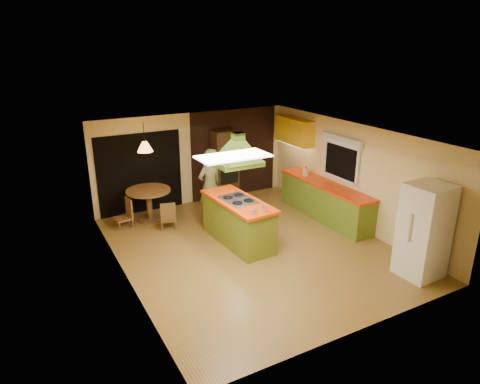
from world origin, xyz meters
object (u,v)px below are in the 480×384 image
kitchen_island (238,221)px  wall_oven (225,166)px  canister_large (306,172)px  man (210,186)px  dining_table (149,199)px  refrigerator (424,231)px

kitchen_island → wall_oven: wall_oven is taller
wall_oven → canister_large: bearing=-42.4°
man → kitchen_island: bearing=76.2°
kitchen_island → man: size_ratio=1.11×
wall_oven → canister_large: (1.60, -1.57, 0.02)m
kitchen_island → wall_oven: 2.77m
wall_oven → dining_table: 2.38m
kitchen_island → refrigerator: 3.79m
wall_oven → canister_large: size_ratio=9.72×
kitchen_island → man: (-0.05, 1.37, 0.42)m
canister_large → wall_oven: bearing=135.5°
kitchen_island → canister_large: (2.55, 0.98, 0.51)m
man → canister_large: size_ratio=9.04×
wall_oven → canister_large: 2.25m
wall_oven → dining_table: bearing=-168.6°
wall_oven → kitchen_island: bearing=-108.3°
refrigerator → wall_oven: 5.65m
refrigerator → canister_large: refrigerator is taller
canister_large → refrigerator: bearing=-92.2°
refrigerator → wall_oven: (-1.46, 5.45, 0.09)m
kitchen_island → refrigerator: size_ratio=1.13×
dining_table → canister_large: size_ratio=5.28×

